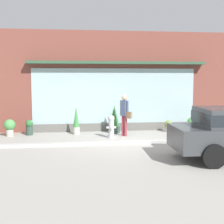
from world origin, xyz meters
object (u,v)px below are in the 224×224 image
potted_plant_near_hydrant (29,127)px  potted_plant_window_right (114,120)px  pedestrian_with_handbag (125,112)px  potted_plant_window_center (168,126)px  potted_plant_corner_tall (192,124)px  potted_plant_by_entrance (10,126)px  fire_hydrant (111,126)px  potted_plant_trailing_edge (76,121)px

potted_plant_near_hydrant → potted_plant_window_right: 3.73m
pedestrian_with_handbag → potted_plant_window_center: bearing=69.7°
potted_plant_window_center → potted_plant_window_right: size_ratio=0.42×
pedestrian_with_handbag → potted_plant_corner_tall: (3.28, 0.79, -0.69)m
potted_plant_by_entrance → fire_hydrant: bearing=-12.2°
potted_plant_window_right → potted_plant_corner_tall: (3.61, -0.04, -0.26)m
potted_plant_corner_tall → fire_hydrant: bearing=-163.7°
potted_plant_near_hydrant → potted_plant_window_right: (3.72, 0.08, 0.24)m
potted_plant_by_entrance → potted_plant_near_hydrant: bearing=13.6°
potted_plant_trailing_edge → pedestrian_with_handbag: bearing=-18.6°
potted_plant_near_hydrant → pedestrian_with_handbag: bearing=-10.5°
potted_plant_window_center → potted_plant_window_right: potted_plant_window_right is taller
potted_plant_trailing_edge → potted_plant_window_center: (4.21, 0.10, -0.29)m
potted_plant_near_hydrant → potted_plant_window_center: bearing=0.3°
potted_plant_near_hydrant → potted_plant_window_center: potted_plant_near_hydrant is taller
potted_plant_corner_tall → pedestrian_with_handbag: bearing=-166.5°
potted_plant_window_right → potted_plant_by_entrance: (-4.51, -0.27, -0.17)m
potted_plant_corner_tall → potted_plant_window_right: bearing=179.3°
fire_hydrant → potted_plant_window_right: (0.29, 1.18, 0.11)m
potted_plant_near_hydrant → potted_plant_trailing_edge: bearing=-1.9°
potted_plant_trailing_edge → potted_plant_corner_tall: bearing=1.1°
fire_hydrant → pedestrian_with_handbag: 0.89m
pedestrian_with_handbag → potted_plant_corner_tall: pedestrian_with_handbag is taller
pedestrian_with_handbag → potted_plant_window_right: size_ratio=1.41×
potted_plant_trailing_edge → potted_plant_by_entrance: potted_plant_trailing_edge is taller
potted_plant_near_hydrant → potted_plant_window_right: bearing=1.2°
potted_plant_window_center → pedestrian_with_handbag: bearing=-160.1°
potted_plant_window_right → potted_plant_near_hydrant: bearing=-178.8°
potted_plant_near_hydrant → potted_plant_window_right: size_ratio=0.53×
pedestrian_with_handbag → potted_plant_trailing_edge: pedestrian_with_handbag is taller
potted_plant_near_hydrant → potted_plant_by_entrance: bearing=-166.4°
potted_plant_corner_tall → potted_plant_by_entrance: (-8.12, -0.23, 0.09)m
fire_hydrant → potted_plant_corner_tall: 4.06m
potted_plant_trailing_edge → potted_plant_window_right: 1.71m
potted_plant_window_right → potted_plant_corner_tall: bearing=-0.7°
fire_hydrant → potted_plant_window_center: size_ratio=1.78×
potted_plant_corner_tall → potted_plant_by_entrance: size_ratio=0.90×
potted_plant_trailing_edge → potted_plant_window_center: bearing=1.4°
potted_plant_near_hydrant → potted_plant_by_entrance: (-0.79, -0.19, 0.07)m
potted_plant_trailing_edge → potted_plant_near_hydrant: bearing=178.1°
fire_hydrant → potted_plant_near_hydrant: size_ratio=1.42×
pedestrian_with_handbag → potted_plant_trailing_edge: size_ratio=1.47×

